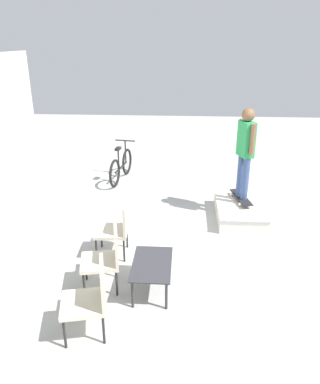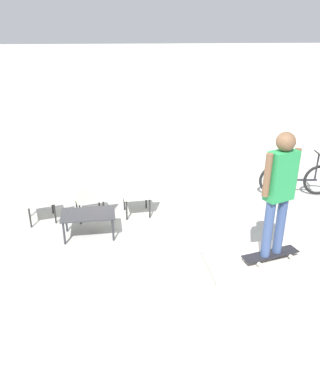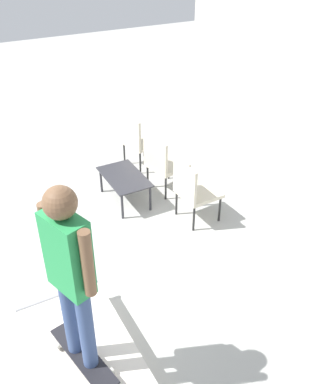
# 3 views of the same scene
# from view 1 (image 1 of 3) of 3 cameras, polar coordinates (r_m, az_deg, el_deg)

# --- Properties ---
(ground_plane) EXTENTS (24.00, 24.00, 0.00)m
(ground_plane) POSITION_cam_1_polar(r_m,az_deg,el_deg) (6.37, 5.63, -9.13)
(ground_plane) COLOR #A8A8A3
(skate_ramp_box) EXTENTS (1.47, 0.90, 0.31)m
(skate_ramp_box) POSITION_cam_1_polar(r_m,az_deg,el_deg) (7.60, 12.03, -2.87)
(skate_ramp_box) COLOR silver
(skate_ramp_box) RESTS_ON ground_plane
(skateboard_on_ramp) EXTENTS (0.88, 0.37, 0.07)m
(skateboard_on_ramp) POSITION_cam_1_polar(r_m,az_deg,el_deg) (7.68, 12.24, -0.79)
(skateboard_on_ramp) COLOR black
(skateboard_on_ramp) RESTS_ON skate_ramp_box
(person_skater) EXTENTS (0.55, 0.31, 1.76)m
(person_skater) POSITION_cam_1_polar(r_m,az_deg,el_deg) (7.34, 12.91, 6.82)
(person_skater) COLOR #384C7A
(person_skater) RESTS_ON skateboard_on_ramp
(coffee_table) EXTENTS (0.91, 0.55, 0.43)m
(coffee_table) POSITION_cam_1_polar(r_m,az_deg,el_deg) (5.30, -1.24, -11.26)
(coffee_table) COLOR #2D2D33
(coffee_table) RESTS_ON ground_plane
(patio_chair_left) EXTENTS (0.62, 0.62, 0.93)m
(patio_chair_left) POSITION_cam_1_polar(r_m,az_deg,el_deg) (4.61, -10.47, -15.35)
(patio_chair_left) COLOR black
(patio_chair_left) RESTS_ON ground_plane
(patio_chair_center) EXTENTS (0.61, 0.61, 0.93)m
(patio_chair_center) POSITION_cam_1_polar(r_m,az_deg,el_deg) (5.33, -8.19, -9.55)
(patio_chair_center) COLOR black
(patio_chair_center) RESTS_ON ground_plane
(patio_chair_right) EXTENTS (0.54, 0.54, 0.93)m
(patio_chair_right) POSITION_cam_1_polar(r_m,az_deg,el_deg) (6.08, -6.53, -5.21)
(patio_chair_right) COLOR black
(patio_chair_right) RESTS_ON ground_plane
(bicycle) EXTENTS (1.62, 0.52, 0.94)m
(bicycle) POSITION_cam_1_polar(r_m,az_deg,el_deg) (9.42, -5.94, 3.93)
(bicycle) COLOR black
(bicycle) RESTS_ON ground_plane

